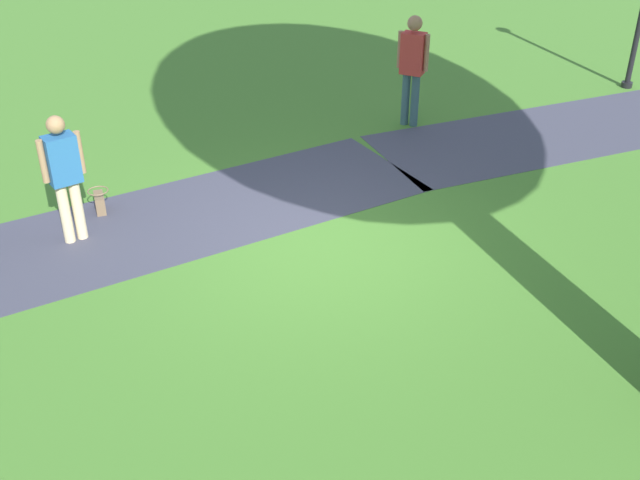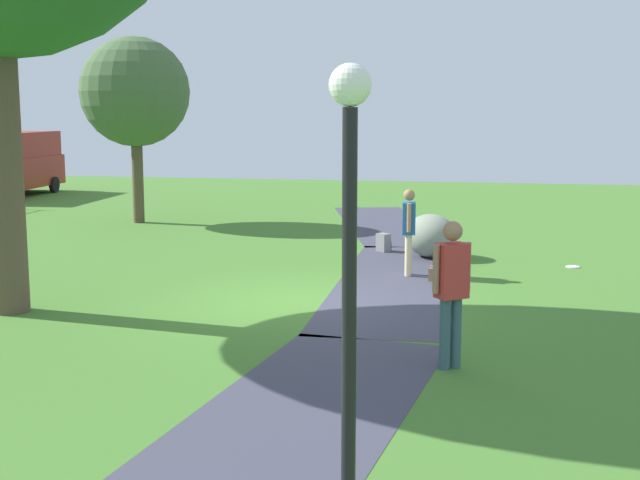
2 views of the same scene
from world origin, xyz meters
TOP-DOWN VIEW (x-y plane):
  - ground_plane at (0.00, 0.00)m, footprint 48.00×48.00m
  - footpath_segment_near at (-6.03, -1.10)m, footprint 8.19×3.04m
  - footpath_segment_mid at (1.94, -1.46)m, footprint 8.06×2.34m
  - woman_with_handbag at (2.59, -1.60)m, footprint 0.52×0.28m
  - man_near_boulder at (-3.15, -2.65)m, footprint 0.41×0.44m
  - handbag_on_grass at (2.12, -2.18)m, footprint 0.32×0.34m

SIDE VIEW (x-z plane):
  - ground_plane at x=0.00m, z-range 0.00..0.00m
  - footpath_segment_near at x=-6.03m, z-range 0.00..0.01m
  - footpath_segment_mid at x=1.94m, z-range 0.00..0.01m
  - handbag_on_grass at x=2.12m, z-range -0.01..0.29m
  - woman_with_handbag at x=2.59m, z-range 0.13..1.76m
  - man_near_boulder at x=-3.15m, z-range 0.15..1.95m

